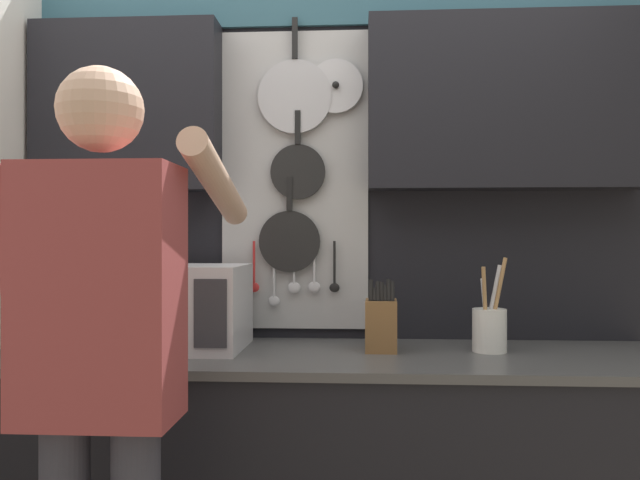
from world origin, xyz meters
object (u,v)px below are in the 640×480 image
object	(u,v)px
utensil_crock	(490,328)
microwave	(176,307)
knife_block	(381,324)
person	(102,346)

from	to	relation	value
utensil_crock	microwave	bearing A→B (deg)	-179.98
knife_block	utensil_crock	distance (m)	0.38
knife_block	person	world-z (taller)	person
microwave	knife_block	bearing A→B (deg)	0.02
utensil_crock	person	distance (m)	1.31
utensil_crock	knife_block	bearing A→B (deg)	-179.97
microwave	knife_block	size ratio (longest dim) A/B	1.94
microwave	knife_block	distance (m)	0.75
knife_block	microwave	bearing A→B (deg)	-179.98
microwave	person	xyz separation A→B (m)	(0.02, -0.71, -0.02)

